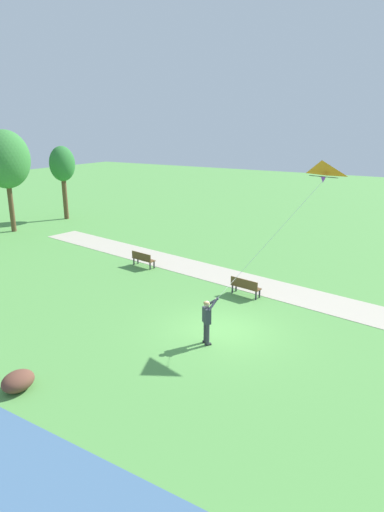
{
  "coord_description": "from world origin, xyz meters",
  "views": [
    {
      "loc": [
        -14.29,
        -7.32,
        7.94
      ],
      "look_at": [
        -0.62,
        0.99,
        3.13
      ],
      "focal_mm": 30.91,
      "sensor_mm": 36.0,
      "label": 1
    }
  ],
  "objects_px": {
    "park_bench_far_walkway": "(143,258)",
    "lakeside_shrub": "(18,381)",
    "person_kite_flyer": "(207,318)",
    "park_bench_near_walkway": "(245,286)",
    "tree_treeline_center": "(62,165)",
    "tree_lakeside_far": "(6,160)",
    "flying_kite": "(321,173)"
  },
  "relations": [
    {
      "from": "tree_treeline_center",
      "to": "lakeside_shrub",
      "type": "height_order",
      "value": "tree_treeline_center"
    },
    {
      "from": "park_bench_far_walkway",
      "to": "tree_lakeside_far",
      "type": "distance_m",
      "value": 14.86
    },
    {
      "from": "flying_kite",
      "to": "park_bench_far_walkway",
      "type": "bearing_deg",
      "value": 74.73
    },
    {
      "from": "park_bench_near_walkway",
      "to": "park_bench_far_walkway",
      "type": "bearing_deg",
      "value": 81.58
    },
    {
      "from": "tree_treeline_center",
      "to": "park_bench_near_walkway",
      "type": "bearing_deg",
      "value": -111.84
    },
    {
      "from": "flying_kite",
      "to": "tree_lakeside_far",
      "type": "height_order",
      "value": "tree_lakeside_far"
    },
    {
      "from": "person_kite_flyer",
      "to": "park_bench_far_walkway",
      "type": "distance_m",
      "value": 9.9
    },
    {
      "from": "flying_kite",
      "to": "park_bench_far_walkway",
      "type": "distance_m",
      "value": 12.37
    },
    {
      "from": "person_kite_flyer",
      "to": "tree_lakeside_far",
      "type": "bearing_deg",
      "value": 69.56
    },
    {
      "from": "flying_kite",
      "to": "tree_treeline_center",
      "type": "height_order",
      "value": "flying_kite"
    },
    {
      "from": "park_bench_far_walkway",
      "to": "tree_treeline_center",
      "type": "bearing_deg",
      "value": 62.25
    },
    {
      "from": "tree_treeline_center",
      "to": "person_kite_flyer",
      "type": "bearing_deg",
      "value": -121.92
    },
    {
      "from": "park_bench_far_walkway",
      "to": "lakeside_shrub",
      "type": "distance_m",
      "value": 12.56
    },
    {
      "from": "flying_kite",
      "to": "lakeside_shrub",
      "type": "height_order",
      "value": "flying_kite"
    },
    {
      "from": "flying_kite",
      "to": "park_bench_near_walkway",
      "type": "height_order",
      "value": "flying_kite"
    },
    {
      "from": "park_bench_far_walkway",
      "to": "tree_treeline_center",
      "type": "relative_size",
      "value": 0.25
    },
    {
      "from": "tree_treeline_center",
      "to": "lakeside_shrub",
      "type": "bearing_deg",
      "value": -136.56
    },
    {
      "from": "flying_kite",
      "to": "tree_treeline_center",
      "type": "bearing_deg",
      "value": 67.37
    },
    {
      "from": "flying_kite",
      "to": "lakeside_shrub",
      "type": "distance_m",
      "value": 12.49
    },
    {
      "from": "person_kite_flyer",
      "to": "park_bench_near_walkway",
      "type": "height_order",
      "value": "person_kite_flyer"
    },
    {
      "from": "flying_kite",
      "to": "tree_treeline_center",
      "type": "xyz_separation_m",
      "value": [
        10.23,
        24.54,
        -1.64
      ]
    },
    {
      "from": "lakeside_shrub",
      "to": "tree_treeline_center",
      "type": "bearing_deg",
      "value": 43.44
    },
    {
      "from": "park_bench_far_walkway",
      "to": "park_bench_near_walkway",
      "type": "bearing_deg",
      "value": -98.42
    },
    {
      "from": "park_bench_near_walkway",
      "to": "lakeside_shrub",
      "type": "bearing_deg",
      "value": 165.84
    },
    {
      "from": "park_bench_near_walkway",
      "to": "park_bench_far_walkway",
      "type": "height_order",
      "value": "same"
    },
    {
      "from": "park_bench_near_walkway",
      "to": "lakeside_shrub",
      "type": "xyz_separation_m",
      "value": [
        -10.81,
        2.73,
        -0.21
      ]
    },
    {
      "from": "person_kite_flyer",
      "to": "tree_treeline_center",
      "type": "distance_m",
      "value": 25.8
    },
    {
      "from": "person_kite_flyer",
      "to": "tree_treeline_center",
      "type": "relative_size",
      "value": 0.3
    },
    {
      "from": "park_bench_far_walkway",
      "to": "lakeside_shrub",
      "type": "bearing_deg",
      "value": -160.46
    },
    {
      "from": "person_kite_flyer",
      "to": "flying_kite",
      "type": "relative_size",
      "value": 0.37
    },
    {
      "from": "park_bench_far_walkway",
      "to": "lakeside_shrub",
      "type": "xyz_separation_m",
      "value": [
        -11.83,
        -4.2,
        -0.21
      ]
    },
    {
      "from": "tree_lakeside_far",
      "to": "tree_treeline_center",
      "type": "xyz_separation_m",
      "value": [
        5.45,
        0.06,
        -0.8
      ]
    }
  ]
}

